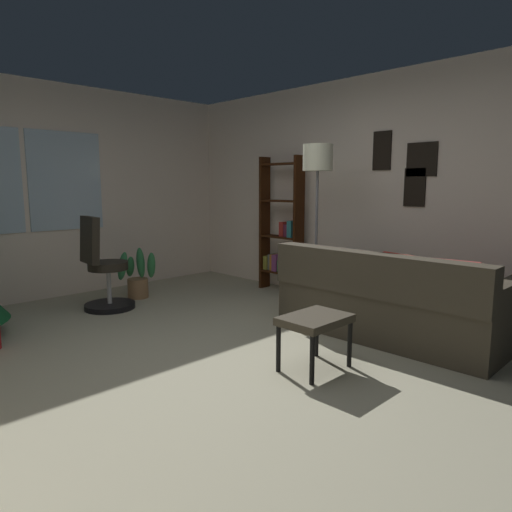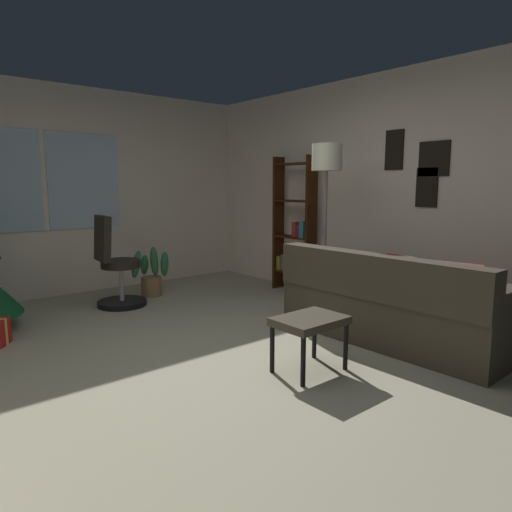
% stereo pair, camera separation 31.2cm
% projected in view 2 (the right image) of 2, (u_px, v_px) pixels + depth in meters
% --- Properties ---
extents(ground_plane, '(4.82, 6.15, 0.10)m').
position_uv_depth(ground_plane, '(216.00, 366.00, 3.74)').
color(ground_plane, '#A7A387').
extents(wall_back_with_windows, '(4.82, 0.12, 2.62)m').
position_uv_depth(wall_back_with_windows, '(72.00, 191.00, 5.88)').
color(wall_back_with_windows, silver).
rests_on(wall_back_with_windows, ground_plane).
extents(wall_right_with_frames, '(0.12, 6.15, 2.62)m').
position_uv_depth(wall_right_with_frames, '(397.00, 193.00, 5.09)').
color(wall_right_with_frames, silver).
rests_on(wall_right_with_frames, ground_plane).
extents(couch, '(1.75, 2.04, 0.82)m').
position_uv_depth(couch, '(420.00, 308.00, 4.20)').
color(couch, '#3F382C').
rests_on(couch, ground_plane).
extents(footstool, '(0.52, 0.38, 0.42)m').
position_uv_depth(footstool, '(310.00, 325.00, 3.46)').
color(footstool, '#3F382C').
rests_on(footstool, ground_plane).
extents(office_chair, '(0.56, 0.56, 1.06)m').
position_uv_depth(office_chair, '(116.00, 271.00, 5.31)').
color(office_chair, black).
rests_on(office_chair, ground_plane).
extents(bookshelf, '(0.18, 0.64, 1.76)m').
position_uv_depth(bookshelf, '(295.00, 234.00, 6.01)').
color(bookshelf, '#321708').
rests_on(bookshelf, ground_plane).
extents(floor_lamp, '(0.32, 0.32, 1.83)m').
position_uv_depth(floor_lamp, '(327.00, 172.00, 4.92)').
color(floor_lamp, slate).
rests_on(floor_lamp, ground_plane).
extents(potted_plant, '(0.50, 0.42, 0.63)m').
position_uv_depth(potted_plant, '(151.00, 276.00, 5.87)').
color(potted_plant, olive).
rests_on(potted_plant, ground_plane).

